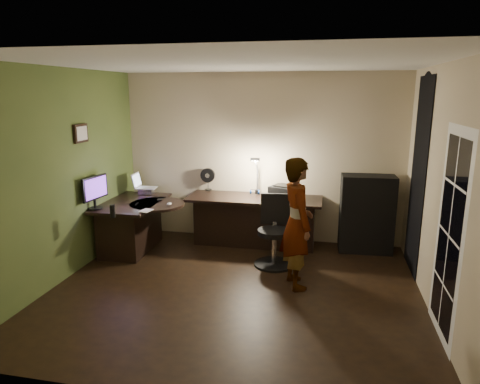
% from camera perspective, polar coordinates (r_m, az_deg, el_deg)
% --- Properties ---
extents(floor, '(4.50, 4.00, 0.01)m').
position_cam_1_polar(floor, '(5.44, -0.74, -12.96)').
color(floor, black).
rests_on(floor, ground).
extents(ceiling, '(4.50, 4.00, 0.01)m').
position_cam_1_polar(ceiling, '(4.89, -0.84, 16.85)').
color(ceiling, silver).
rests_on(ceiling, floor).
extents(wall_back, '(4.50, 0.01, 2.70)m').
position_cam_1_polar(wall_back, '(6.93, 2.84, 4.53)').
color(wall_back, '#BDAC8A').
rests_on(wall_back, floor).
extents(wall_front, '(4.50, 0.01, 2.70)m').
position_cam_1_polar(wall_front, '(3.14, -8.85, -6.38)').
color(wall_front, '#BDAC8A').
rests_on(wall_front, floor).
extents(wall_left, '(0.01, 4.00, 2.70)m').
position_cam_1_polar(wall_left, '(5.90, -22.69, 1.99)').
color(wall_left, '#BDAC8A').
rests_on(wall_left, floor).
extents(wall_right, '(0.01, 4.00, 2.70)m').
position_cam_1_polar(wall_right, '(5.02, 25.22, -0.07)').
color(wall_right, '#BDAC8A').
rests_on(wall_right, floor).
extents(green_wall_overlay, '(0.00, 4.00, 2.70)m').
position_cam_1_polar(green_wall_overlay, '(5.89, -22.57, 1.98)').
color(green_wall_overlay, '#4B5F2A').
rests_on(green_wall_overlay, floor).
extents(arched_doorway, '(0.01, 0.90, 2.60)m').
position_cam_1_polar(arched_doorway, '(6.13, 22.66, 1.89)').
color(arched_doorway, black).
rests_on(arched_doorway, floor).
extents(french_door, '(0.02, 0.92, 2.10)m').
position_cam_1_polar(french_door, '(4.58, 26.14, -5.27)').
color(french_door, white).
rests_on(french_door, floor).
extents(framed_picture, '(0.04, 0.30, 0.25)m').
position_cam_1_polar(framed_picture, '(6.19, -20.49, 7.34)').
color(framed_picture, black).
rests_on(framed_picture, wall_left).
extents(desk_left, '(0.86, 1.35, 0.77)m').
position_cam_1_polar(desk_left, '(6.80, -14.04, -4.41)').
color(desk_left, black).
rests_on(desk_left, floor).
extents(desk_right, '(2.09, 0.74, 0.78)m').
position_cam_1_polar(desk_right, '(6.79, 1.88, -3.95)').
color(desk_right, black).
rests_on(desk_right, floor).
extents(cabinet, '(0.81, 0.43, 1.18)m').
position_cam_1_polar(cabinet, '(6.76, 16.52, -2.81)').
color(cabinet, black).
rests_on(cabinet, floor).
extents(laptop_stand, '(0.24, 0.21, 0.09)m').
position_cam_1_polar(laptop_stand, '(7.14, -12.36, 0.16)').
color(laptop_stand, silver).
rests_on(laptop_stand, desk_left).
extents(laptop, '(0.38, 0.36, 0.24)m').
position_cam_1_polar(laptop, '(7.10, -12.43, 1.45)').
color(laptop, silver).
rests_on(laptop, laptop_stand).
extents(monitor, '(0.16, 0.53, 0.34)m').
position_cam_1_polar(monitor, '(6.39, -18.85, -0.62)').
color(monitor, black).
rests_on(monitor, desk_left).
extents(mouse, '(0.10, 0.12, 0.04)m').
position_cam_1_polar(mouse, '(6.36, -9.42, -1.57)').
color(mouse, silver).
rests_on(mouse, desk_left).
extents(phone, '(0.09, 0.14, 0.01)m').
position_cam_1_polar(phone, '(6.70, -10.63, -0.98)').
color(phone, black).
rests_on(phone, desk_left).
extents(pen, '(0.04, 0.15, 0.01)m').
position_cam_1_polar(pen, '(6.51, -13.60, -1.53)').
color(pen, black).
rests_on(pen, desk_left).
extents(speaker, '(0.08, 0.08, 0.17)m').
position_cam_1_polar(speaker, '(5.89, -16.63, -2.44)').
color(speaker, black).
rests_on(speaker, desk_left).
extents(notepad, '(0.17, 0.21, 0.01)m').
position_cam_1_polar(notepad, '(6.11, -12.42, -2.44)').
color(notepad, silver).
rests_on(notepad, desk_left).
extents(desk_fan, '(0.24, 0.13, 0.37)m').
position_cam_1_polar(desk_fan, '(7.10, -4.29, 1.73)').
color(desk_fan, black).
rests_on(desk_fan, desk_right).
extents(headphones, '(0.18, 0.11, 0.08)m').
position_cam_1_polar(headphones, '(6.85, 1.96, 0.09)').
color(headphones, navy).
rests_on(headphones, desk_right).
extents(printer, '(0.53, 0.47, 0.19)m').
position_cam_1_polar(printer, '(6.64, 6.03, 0.10)').
color(printer, black).
rests_on(printer, desk_right).
extents(desk_lamp, '(0.26, 0.33, 0.64)m').
position_cam_1_polar(desk_lamp, '(6.81, 2.34, 2.43)').
color(desk_lamp, black).
rests_on(desk_lamp, desk_right).
extents(office_chair, '(0.61, 0.61, 0.99)m').
position_cam_1_polar(office_chair, '(5.99, 4.61, -5.32)').
color(office_chair, black).
rests_on(office_chair, floor).
extents(person, '(0.59, 0.69, 1.64)m').
position_cam_1_polar(person, '(5.31, 7.60, -4.16)').
color(person, '#D8A88C').
rests_on(person, floor).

